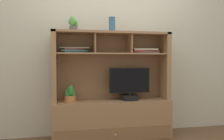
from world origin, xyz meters
name	(u,v)px	position (x,y,z in m)	size (l,w,h in m)	color
floor_plane	(112,138)	(0.00, 0.00, -0.01)	(6.00, 6.00, 0.02)	brown
back_wall	(109,36)	(0.00, 0.24, 1.40)	(6.00, 0.02, 2.80)	beige
media_console	(112,107)	(0.00, 0.01, 0.42)	(1.56, 0.44, 1.43)	#9A734D
tv_monitor	(130,87)	(0.24, -0.04, 0.69)	(0.55, 0.24, 0.43)	black
potted_orchid	(70,95)	(-0.56, 0.00, 0.60)	(0.17, 0.17, 0.22)	#BC7A42
magazine_stack_left	(145,51)	(0.47, 0.04, 1.18)	(0.40, 0.20, 0.06)	slate
magazine_stack_centre	(75,50)	(-0.49, 0.03, 1.18)	(0.39, 0.24, 0.07)	#335089
potted_succulent	(73,24)	(-0.51, 0.00, 1.52)	(0.13, 0.12, 0.20)	#514F50
ceramic_vase	(112,24)	(0.00, 0.00, 1.53)	(0.09, 0.09, 0.20)	#366188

